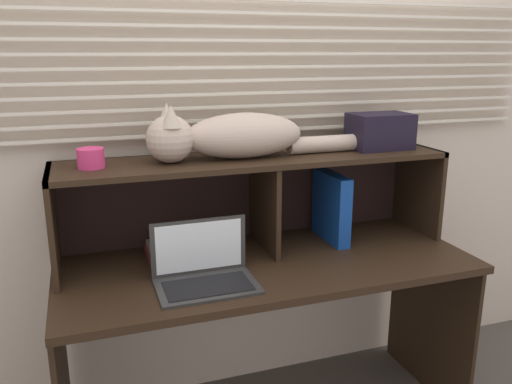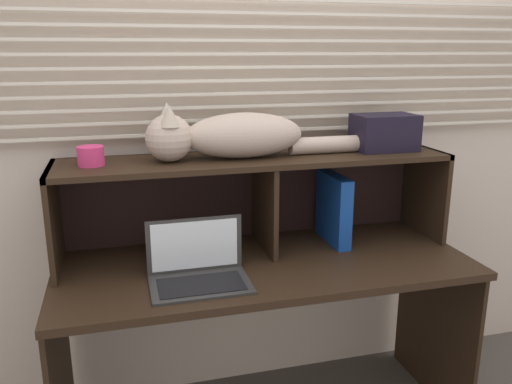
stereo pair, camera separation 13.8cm
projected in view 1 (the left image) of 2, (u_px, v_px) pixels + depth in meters
The scene contains 9 objects.
back_panel_with_blinds at pixel (239, 122), 2.28m from camera, with size 4.40×0.08×2.50m.
desk at pixel (268, 292), 2.10m from camera, with size 1.62×0.67×0.75m.
hutch_shelf_unit at pixel (254, 181), 2.16m from camera, with size 1.59×0.36×0.39m.
cat at pixel (229, 136), 2.04m from camera, with size 0.88×0.20×0.22m.
laptop at pixel (204, 271), 1.86m from camera, with size 0.35×0.24×0.22m.
binder_upright at pixel (331, 207), 2.27m from camera, with size 0.06×0.27×0.30m, color #123F9B.
book_stack at pixel (170, 253), 2.08m from camera, with size 0.17×0.24×0.05m.
small_basket at pixel (91, 158), 1.89m from camera, with size 0.10×0.10×0.07m, color #D73674.
storage_box at pixel (380, 131), 2.25m from camera, with size 0.26×0.17×0.15m, color black.
Camera 1 is at (-0.67, -1.63, 1.56)m, focal length 36.65 mm.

